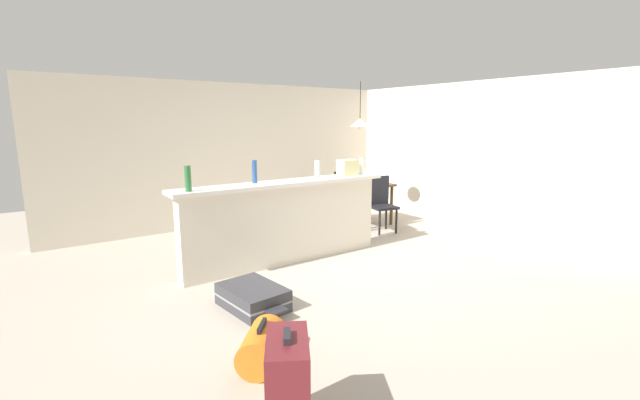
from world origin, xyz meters
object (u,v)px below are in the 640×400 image
dining_chair_near_partition (381,201)px  suitcase_upright_maroon (288,387)px  bottle_clear (317,170)px  dining_chair_far_side (339,192)px  duffel_bag_orange (262,346)px  bottle_white (362,166)px  dining_table (358,189)px  pendant_lamp (360,122)px  grocery_bag (347,168)px  bottle_green (188,179)px  suitcase_flat_charcoal (253,297)px  bottle_blue (255,172)px

dining_chair_near_partition → suitcase_upright_maroon: dining_chair_near_partition is taller
bottle_clear → dining_chair_far_side: bearing=44.5°
suitcase_upright_maroon → duffel_bag_orange: 0.82m
bottle_clear → bottle_white: bearing=1.5°
dining_table → suitcase_upright_maroon: dining_table is taller
pendant_lamp → duffel_bag_orange: pendant_lamp is taller
dining_table → dining_chair_far_side: size_ratio=1.18×
dining_chair_near_partition → duffel_bag_orange: dining_chair_near_partition is taller
dining_chair_far_side → grocery_bag: bearing=-124.8°
dining_chair_near_partition → pendant_lamp: 1.40m
bottle_green → suitcase_flat_charcoal: (0.28, -0.93, -1.11)m
dining_table → pendant_lamp: (-0.03, -0.05, 1.17)m
grocery_bag → pendant_lamp: bearing=42.5°
bottle_green → suitcase_upright_maroon: size_ratio=0.42×
bottle_white → suitcase_upright_maroon: bottle_white is taller
bottle_white → dining_chair_near_partition: size_ratio=0.26×
bottle_white → bottle_green: bearing=-179.4°
bottle_green → bottle_white: bottle_green is taller
bottle_white → bottle_blue: bearing=175.8°
suitcase_upright_maroon → duffel_bag_orange: (0.24, 0.77, -0.18)m
suitcase_flat_charcoal → dining_chair_far_side: bearing=39.6°
bottle_blue → pendant_lamp: 2.69m
dining_chair_far_side → duffel_bag_orange: dining_chair_far_side is taller
dining_chair_near_partition → bottle_white: bearing=-150.3°
bottle_green → dining_chair_near_partition: 3.51m
bottle_blue → duffel_bag_orange: bottle_blue is taller
suitcase_flat_charcoal → duffel_bag_orange: size_ratio=1.53×
grocery_bag → bottle_blue: bearing=177.0°
dining_table → pendant_lamp: size_ratio=1.38×
bottle_clear → suitcase_flat_charcoal: size_ratio=0.29×
bottle_green → bottle_blue: (0.88, 0.15, 0.00)m
bottle_blue → grocery_bag: bearing=-3.0°
bottle_blue → dining_chair_far_side: size_ratio=0.31×
bottle_clear → dining_table: bottle_clear is taller
dining_chair_far_side → suitcase_flat_charcoal: 4.05m
bottle_white → dining_table: (0.86, 1.06, -0.56)m
bottle_green → suitcase_upright_maroon: bearing=-97.6°
dining_chair_far_side → suitcase_upright_maroon: size_ratio=1.39×
bottle_white → duffel_bag_orange: 3.43m
duffel_bag_orange → dining_chair_near_partition: bearing=34.4°
bottle_clear → duffel_bag_orange: bearing=-134.3°
bottle_green → suitcase_upright_maroon: (-0.35, -2.65, -0.89)m
dining_chair_far_side → bottle_clear: bearing=-135.5°
bottle_clear → grocery_bag: size_ratio=0.96×
grocery_bag → duffel_bag_orange: (-2.41, -1.96, -1.04)m
bottle_green → pendant_lamp: 3.56m
bottle_green → dining_chair_near_partition: bottle_green is taller
suitcase_upright_maroon → pendant_lamp: bearing=44.9°
bottle_white → duffel_bag_orange: bottle_white is taller
bottle_green → bottle_blue: 0.89m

